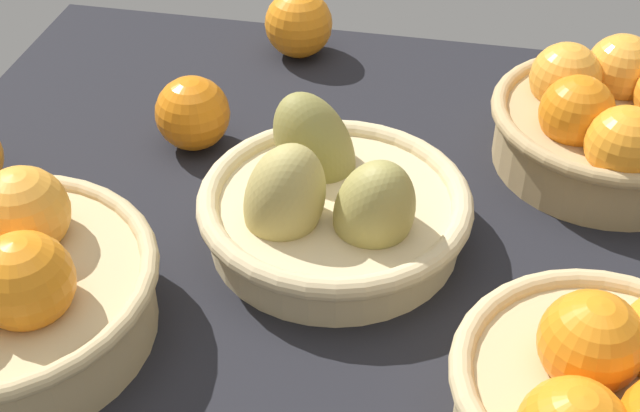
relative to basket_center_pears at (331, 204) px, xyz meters
The scene contains 6 objects.
market_tray 5.79cm from the basket_center_pears, 98.15° to the right, with size 84.00×72.00×3.00cm, color black.
basket_center_pears is the anchor object (origin of this frame).
basket_near_left 28.87cm from the basket_center_pears, 145.19° to the right, with size 22.76×22.76×10.86cm.
basket_far_left 28.30cm from the basket_center_pears, 141.85° to the left, with size 21.11×21.11×11.43cm.
loose_orange_back_gap 33.12cm from the basket_center_pears, 72.53° to the right, with size 7.78×7.78×7.78cm, color orange.
loose_orange_side_gap 19.72cm from the basket_center_pears, 35.34° to the right, with size 7.41×7.41×7.41cm, color orange.
Camera 1 is at (-10.79, 60.97, 54.50)cm, focal length 50.17 mm.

